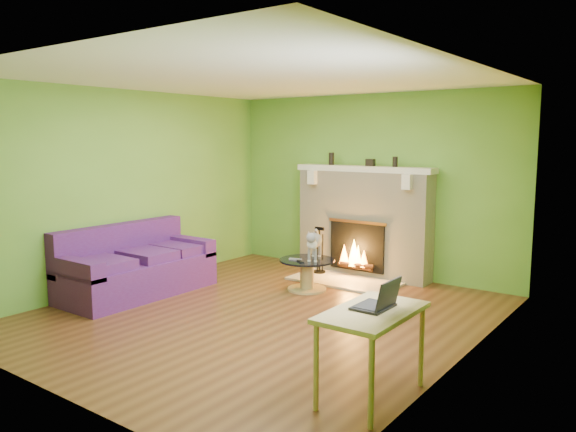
{
  "coord_description": "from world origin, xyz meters",
  "views": [
    {
      "loc": [
        3.85,
        -4.75,
        1.96
      ],
      "look_at": [
        0.06,
        0.4,
        1.08
      ],
      "focal_mm": 35.0,
      "sensor_mm": 36.0,
      "label": 1
    }
  ],
  "objects_px": {
    "coffee_table": "(307,272)",
    "cat": "(314,244)",
    "sofa": "(135,267)",
    "desk": "(372,321)"
  },
  "relations": [
    {
      "from": "coffee_table",
      "to": "desk",
      "type": "bearing_deg",
      "value": -46.52
    },
    {
      "from": "coffee_table",
      "to": "cat",
      "type": "height_order",
      "value": "cat"
    },
    {
      "from": "cat",
      "to": "coffee_table",
      "type": "bearing_deg",
      "value": -172.42
    },
    {
      "from": "desk",
      "to": "cat",
      "type": "relative_size",
      "value": 1.44
    },
    {
      "from": "sofa",
      "to": "cat",
      "type": "xyz_separation_m",
      "value": [
        1.76,
        1.47,
        0.27
      ]
    },
    {
      "from": "sofa",
      "to": "coffee_table",
      "type": "relative_size",
      "value": 2.69
    },
    {
      "from": "sofa",
      "to": "coffee_table",
      "type": "xyz_separation_m",
      "value": [
        1.68,
        1.42,
        -0.1
      ]
    },
    {
      "from": "sofa",
      "to": "desk",
      "type": "distance_m",
      "value": 3.91
    },
    {
      "from": "coffee_table",
      "to": "cat",
      "type": "xyz_separation_m",
      "value": [
        0.08,
        0.05,
        0.38
      ]
    },
    {
      "from": "coffee_table",
      "to": "cat",
      "type": "distance_m",
      "value": 0.39
    }
  ]
}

